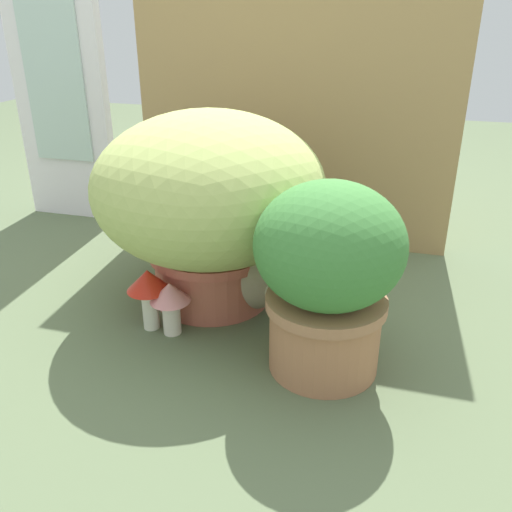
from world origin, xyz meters
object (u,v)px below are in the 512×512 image
(leafy_planter, at_px, (328,273))
(mushroom_ornament_pink, at_px, (170,299))
(mushroom_ornament_red, at_px, (148,287))
(cat, at_px, (250,265))
(grass_planter, at_px, (210,197))

(leafy_planter, relative_size, mushroom_ornament_pink, 3.12)
(mushroom_ornament_red, bearing_deg, cat, 39.40)
(cat, height_order, mushroom_ornament_red, cat)
(grass_planter, xyz_separation_m, mushroom_ornament_pink, (-0.04, -0.19, -0.20))
(cat, xyz_separation_m, mushroom_ornament_red, (-0.21, -0.17, -0.01))
(mushroom_ornament_red, height_order, mushroom_ornament_pink, mushroom_ornament_red)
(leafy_planter, height_order, mushroom_ornament_red, leafy_planter)
(grass_planter, bearing_deg, mushroom_ornament_red, -117.43)
(leafy_planter, relative_size, mushroom_ornament_red, 2.67)
(leafy_planter, bearing_deg, grass_planter, 146.50)
(cat, xyz_separation_m, mushroom_ornament_pink, (-0.15, -0.18, -0.03))
(leafy_planter, xyz_separation_m, mushroom_ornament_red, (-0.44, 0.04, -0.12))
(grass_planter, height_order, mushroom_ornament_pink, grass_planter)
(cat, distance_m, mushroom_ornament_red, 0.27)
(grass_planter, distance_m, leafy_planter, 0.41)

